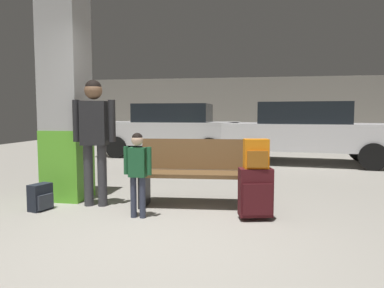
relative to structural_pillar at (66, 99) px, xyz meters
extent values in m
cube|color=gray|center=(1.71, 2.39, -1.49)|extent=(18.00, 18.00, 0.10)
cube|color=gray|center=(1.71, 11.25, -0.04)|extent=(18.00, 0.12, 2.80)
cube|color=#66C633|center=(0.00, 0.00, -0.94)|extent=(0.57, 0.57, 1.00)
cube|color=#B2B2B2|center=(0.00, 0.00, 0.51)|extent=(0.56, 0.56, 1.91)
cube|color=brown|center=(1.93, -0.15, -1.00)|extent=(1.63, 0.55, 0.05)
cube|color=brown|center=(1.91, 0.10, -0.77)|extent=(1.60, 0.22, 0.42)
cube|color=black|center=(1.21, -0.20, -1.23)|extent=(0.11, 0.40, 0.41)
cube|color=black|center=(2.65, -0.10, -1.23)|extent=(0.11, 0.40, 0.41)
cube|color=#471419|center=(2.68, -0.60, -1.12)|extent=(0.41, 0.28, 0.56)
cube|color=#471419|center=(2.70, -0.71, -1.18)|extent=(0.34, 0.10, 0.36)
cube|color=#A5A5AA|center=(2.66, -0.52, -0.85)|extent=(0.14, 0.05, 0.02)
cylinder|color=black|center=(2.50, -0.55, -1.42)|extent=(0.03, 0.05, 0.04)
cylinder|color=black|center=(2.81, -0.48, -1.42)|extent=(0.03, 0.05, 0.04)
cube|color=orange|center=(2.68, -0.60, -0.67)|extent=(0.30, 0.21, 0.34)
cube|color=#9E5918|center=(2.69, -0.69, -0.72)|extent=(0.23, 0.07, 0.19)
cylinder|color=black|center=(2.68, -0.60, -0.51)|extent=(0.06, 0.03, 0.02)
cylinder|color=#33384C|center=(1.36, -0.76, -1.20)|extent=(0.07, 0.07, 0.49)
cylinder|color=#33384C|center=(1.25, -0.75, -1.20)|extent=(0.07, 0.07, 0.49)
cube|color=#1E5933|center=(1.30, -0.76, -0.78)|extent=(0.20, 0.13, 0.35)
cylinder|color=#1E5933|center=(1.45, -0.76, -0.76)|extent=(0.06, 0.06, 0.33)
cylinder|color=#1E5933|center=(1.16, -0.75, -0.76)|extent=(0.06, 0.06, 0.33)
sphere|color=beige|center=(1.30, -0.76, -0.51)|extent=(0.14, 0.14, 0.14)
sphere|color=black|center=(1.30, -0.76, -0.49)|extent=(0.13, 0.13, 0.13)
cylinder|color=red|center=(1.24, -0.65, -0.76)|extent=(0.06, 0.06, 0.10)
cylinder|color=red|center=(1.24, -0.65, -0.69)|extent=(0.01, 0.01, 0.06)
cylinder|color=#38383D|center=(0.66, -0.31, -1.03)|extent=(0.12, 0.12, 0.82)
cylinder|color=#38383D|center=(0.47, -0.33, -1.03)|extent=(0.12, 0.12, 0.82)
cube|color=#232326|center=(0.57, -0.32, -0.33)|extent=(0.35, 0.23, 0.58)
cylinder|color=#232326|center=(0.81, -0.29, -0.30)|extent=(0.10, 0.10, 0.55)
cylinder|color=#232326|center=(0.33, -0.34, -0.30)|extent=(0.10, 0.10, 0.55)
sphere|color=brown|center=(0.57, -0.32, 0.09)|extent=(0.23, 0.23, 0.23)
sphere|color=black|center=(0.57, -0.32, 0.13)|extent=(0.21, 0.21, 0.21)
cube|color=#1E232D|center=(-0.04, -0.65, -1.27)|extent=(0.23, 0.31, 0.34)
cube|color=#333842|center=(0.05, -0.67, -1.32)|extent=(0.09, 0.23, 0.19)
cylinder|color=black|center=(-0.04, -0.65, -1.11)|extent=(0.04, 0.06, 0.02)
cube|color=silver|center=(4.01, 4.48, -0.77)|extent=(4.27, 2.16, 0.64)
cube|color=black|center=(3.86, 4.50, -0.19)|extent=(2.26, 1.77, 0.52)
cylinder|color=black|center=(5.40, 5.12, -1.14)|extent=(0.62, 0.27, 0.60)
cylinder|color=black|center=(5.21, 3.53, -1.14)|extent=(0.62, 0.27, 0.60)
cylinder|color=black|center=(2.81, 5.43, -1.14)|extent=(0.62, 0.27, 0.60)
cylinder|color=black|center=(2.63, 3.84, -1.14)|extent=(0.62, 0.27, 0.60)
cube|color=silver|center=(0.20, 5.50, -0.77)|extent=(4.12, 1.74, 0.64)
cube|color=black|center=(0.35, 5.50, -0.19)|extent=(2.11, 1.56, 0.52)
cylinder|color=black|center=(-1.11, 4.71, -1.14)|extent=(0.60, 0.21, 0.60)
cylinder|color=black|center=(-1.09, 6.31, -1.14)|extent=(0.60, 0.21, 0.60)
cylinder|color=black|center=(1.49, 4.69, -1.14)|extent=(0.60, 0.21, 0.60)
cylinder|color=black|center=(1.51, 6.29, -1.14)|extent=(0.60, 0.21, 0.60)
camera|label=1|loc=(2.64, -4.79, -0.21)|focal=33.71mm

